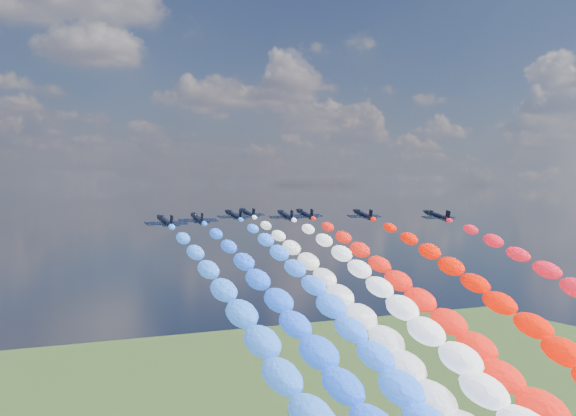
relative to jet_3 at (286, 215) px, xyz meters
name	(u,v)px	position (x,y,z in m)	size (l,w,h in m)	color
jet_0	(165,221)	(-34.25, -15.59, 0.00)	(8.45, 11.34, 2.50)	black
trail_0	(273,381)	(-34.25, -70.08, -19.21)	(6.36, 105.89, 43.02)	blue
jet_1	(198,219)	(-24.46, -6.34, 0.00)	(8.45, 11.34, 2.50)	black
trail_1	(307,358)	(-24.46, -60.83, -19.21)	(6.36, 105.89, 43.02)	blue
jet_2	(234,215)	(-10.89, 6.82, 0.00)	(8.45, 11.34, 2.50)	black
trail_2	(342,334)	(-10.89, -47.67, -19.21)	(6.36, 105.89, 43.02)	#2867FF
jet_3	(286,215)	(0.00, 0.00, 0.00)	(8.45, 11.34, 2.50)	black
trail_3	(415,336)	(0.00, -54.49, -19.21)	(6.36, 105.89, 43.02)	white
jet_4	(248,213)	(-3.11, 17.21, 0.00)	(8.45, 11.34, 2.50)	black
trail_4	(351,321)	(-3.11, -37.27, -19.21)	(6.36, 105.89, 43.02)	white
jet_5	(305,214)	(8.22, 5.91, 0.00)	(8.45, 11.34, 2.50)	black
trail_5	(433,326)	(8.22, -48.58, -19.21)	(6.36, 105.89, 43.02)	red
jet_6	(363,215)	(19.71, -3.74, 0.00)	(8.45, 11.34, 2.50)	black
trail_6	(517,331)	(19.71, -58.23, -19.21)	(6.36, 105.89, 43.02)	#F61301
jet_7	(437,216)	(32.58, -16.95, 0.00)	(8.45, 11.34, 2.50)	black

